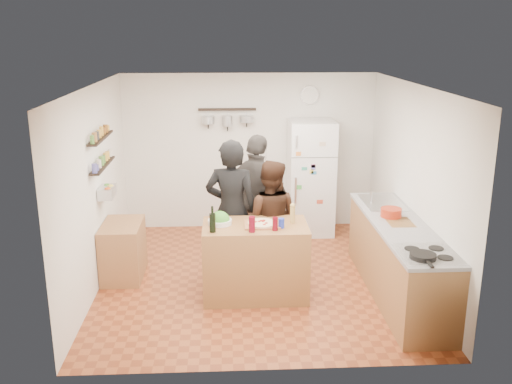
{
  "coord_description": "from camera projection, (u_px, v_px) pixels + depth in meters",
  "views": [
    {
      "loc": [
        -0.36,
        -6.88,
        3.15
      ],
      "look_at": [
        0.0,
        0.1,
        1.15
      ],
      "focal_mm": 40.0,
      "sensor_mm": 36.0,
      "label": 1
    }
  ],
  "objects": [
    {
      "name": "spice_shelf_upper",
      "position": [
        101.0,
        138.0,
        7.08
      ],
      "size": [
        0.12,
        1.0,
        0.02
      ],
      "primitive_type": "cube",
      "color": "black",
      "rests_on": "left_wall"
    },
    {
      "name": "pepper_mill",
      "position": [
        293.0,
        215.0,
        6.82
      ],
      "size": [
        0.06,
        0.06,
        0.2
      ],
      "primitive_type": "cylinder",
      "color": "#A68645",
      "rests_on": "prep_island"
    },
    {
      "name": "side_table",
      "position": [
        123.0,
        250.0,
        7.45
      ],
      "size": [
        0.5,
        0.8,
        0.73
      ],
      "primitive_type": "cube",
      "color": "#9D6A42",
      "rests_on": "floor"
    },
    {
      "name": "red_bowl",
      "position": [
        391.0,
        213.0,
        7.03
      ],
      "size": [
        0.26,
        0.26,
        0.11
      ],
      "primitive_type": "cylinder",
      "color": "#A32812",
      "rests_on": "counter_run"
    },
    {
      "name": "spice_shelf_lower",
      "position": [
        103.0,
        165.0,
        7.17
      ],
      "size": [
        0.12,
        1.0,
        0.02
      ],
      "primitive_type": "cube",
      "color": "black",
      "rests_on": "left_wall"
    },
    {
      "name": "fridge",
      "position": [
        311.0,
        178.0,
        8.97
      ],
      "size": [
        0.7,
        0.68,
        1.8
      ],
      "primitive_type": "cube",
      "color": "white",
      "rests_on": "floor"
    },
    {
      "name": "wine_glass_near",
      "position": [
        252.0,
        224.0,
        6.52
      ],
      "size": [
        0.08,
        0.08,
        0.18
      ],
      "primitive_type": "cylinder",
      "color": "#580716",
      "rests_on": "prep_island"
    },
    {
      "name": "wine_bottle",
      "position": [
        213.0,
        223.0,
        6.51
      ],
      "size": [
        0.07,
        0.07,
        0.22
      ],
      "primitive_type": "cylinder",
      "color": "black",
      "rests_on": "prep_island"
    },
    {
      "name": "person_left",
      "position": [
        232.0,
        211.0,
        7.25
      ],
      "size": [
        0.75,
        0.57,
        1.85
      ],
      "primitive_type": "imported",
      "rotation": [
        0.0,
        0.0,
        2.94
      ],
      "color": "black",
      "rests_on": "floor"
    },
    {
      "name": "person_center",
      "position": [
        270.0,
        220.0,
        7.33
      ],
      "size": [
        0.89,
        0.77,
        1.57
      ],
      "primitive_type": "imported",
      "rotation": [
        0.0,
        0.0,
        2.89
      ],
      "color": "black",
      "rests_on": "floor"
    },
    {
      "name": "cutting_board",
      "position": [
        400.0,
        223.0,
        6.84
      ],
      "size": [
        0.3,
        0.4,
        0.02
      ],
      "primitive_type": "cube",
      "color": "olive",
      "rests_on": "counter_run"
    },
    {
      "name": "counter_run",
      "position": [
        398.0,
        260.0,
        6.92
      ],
      "size": [
        0.63,
        2.63,
        0.9
      ],
      "primitive_type": "cube",
      "color": "#9E7042",
      "rests_on": "floor"
    },
    {
      "name": "pizza",
      "position": [
        262.0,
        223.0,
        6.75
      ],
      "size": [
        0.34,
        0.34,
        0.02
      ],
      "primitive_type": "cylinder",
      "color": "beige",
      "rests_on": "pizza_board"
    },
    {
      "name": "produce_basket",
      "position": [
        107.0,
        192.0,
        7.27
      ],
      "size": [
        0.18,
        0.35,
        0.14
      ],
      "primitive_type": "cube",
      "color": "silver",
      "rests_on": "left_wall"
    },
    {
      "name": "stove_top",
      "position": [
        428.0,
        254.0,
        5.88
      ],
      "size": [
        0.6,
        0.62,
        0.02
      ],
      "primitive_type": "cube",
      "color": "white",
      "rests_on": "counter_run"
    },
    {
      "name": "sink",
      "position": [
        382.0,
        203.0,
        7.61
      ],
      "size": [
        0.5,
        0.8,
        0.03
      ],
      "primitive_type": "cube",
      "color": "silver",
      "rests_on": "counter_run"
    },
    {
      "name": "wine_glass_far",
      "position": [
        275.0,
        224.0,
        6.57
      ],
      "size": [
        0.06,
        0.06,
        0.16
      ],
      "primitive_type": "cylinder",
      "color": "#510610",
      "rests_on": "prep_island"
    },
    {
      "name": "person_back",
      "position": [
        258.0,
        200.0,
        7.79
      ],
      "size": [
        1.12,
        0.97,
        1.8
      ],
      "primitive_type": "imported",
      "rotation": [
        0.0,
        0.0,
        2.53
      ],
      "color": "#2D2A28",
      "rests_on": "floor"
    },
    {
      "name": "skillet",
      "position": [
        423.0,
        256.0,
        5.75
      ],
      "size": [
        0.27,
        0.27,
        0.05
      ],
      "primitive_type": "cylinder",
      "color": "black",
      "rests_on": "stove_top"
    },
    {
      "name": "salad_bowl",
      "position": [
        220.0,
        222.0,
        6.79
      ],
      "size": [
        0.29,
        0.29,
        0.06
      ],
      "primitive_type": "cylinder",
      "color": "silver",
      "rests_on": "prep_island"
    },
    {
      "name": "pot_rack",
      "position": [
        227.0,
        109.0,
        8.86
      ],
      "size": [
        0.9,
        0.04,
        0.04
      ],
      "primitive_type": "cube",
      "color": "black",
      "rests_on": "back_wall"
    },
    {
      "name": "pizza_board",
      "position": [
        262.0,
        225.0,
        6.76
      ],
      "size": [
        0.42,
        0.34,
        0.02
      ],
      "primitive_type": "cube",
      "color": "brown",
      "rests_on": "prep_island"
    },
    {
      "name": "wall_clock",
      "position": [
        310.0,
        95.0,
        8.94
      ],
      "size": [
        0.3,
        0.03,
        0.3
      ],
      "primitive_type": "cylinder",
      "rotation": [
        1.57,
        0.0,
        0.0
      ],
      "color": "silver",
      "rests_on": "back_wall"
    },
    {
      "name": "room_shell",
      "position": [
        255.0,
        179.0,
        7.52
      ],
      "size": [
        4.2,
        4.2,
        4.2
      ],
      "color": "brown",
      "rests_on": "ground"
    },
    {
      "name": "prep_island",
      "position": [
        255.0,
        260.0,
        6.9
      ],
      "size": [
        1.25,
        0.72,
        0.91
      ],
      "primitive_type": "cube",
      "color": "brown",
      "rests_on": "floor"
    },
    {
      "name": "salt_canister",
      "position": [
        281.0,
        223.0,
        6.66
      ],
      "size": [
        0.07,
        0.07,
        0.12
      ],
      "primitive_type": "cylinder",
      "color": "#1C2B9B",
      "rests_on": "prep_island"
    }
  ]
}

